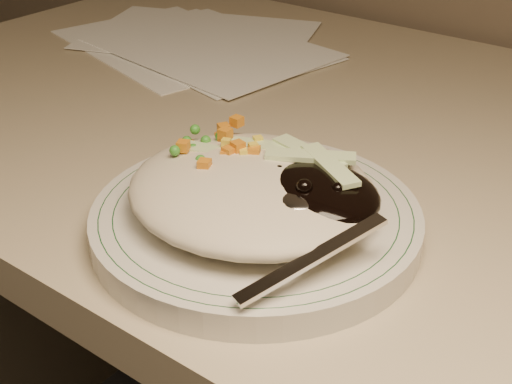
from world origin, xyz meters
The scene contains 5 objects.
desk centered at (0.00, 1.38, 0.54)m, with size 1.40×0.70×0.74m.
plate centered at (-0.06, 1.17, 0.75)m, with size 0.25×0.25×0.02m, color beige.
plate_rim centered at (-0.06, 1.17, 0.76)m, with size 0.24×0.24×0.00m.
meal centered at (-0.06, 1.17, 0.78)m, with size 0.21×0.19×0.05m.
papers centered at (-0.40, 1.49, 0.74)m, with size 0.40×0.34×0.00m.
Camera 1 is at (0.22, 0.80, 1.04)m, focal length 50.00 mm.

